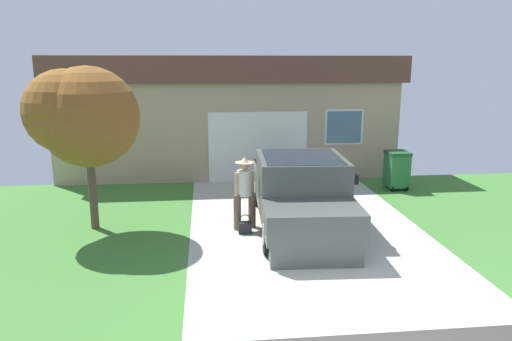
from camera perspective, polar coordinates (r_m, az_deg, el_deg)
name	(u,v)px	position (r m, az deg, el deg)	size (l,w,h in m)	color
pickup_truck	(300,196)	(10.86, 5.30, -3.03)	(2.15, 5.37, 1.66)	#4A514B
person_with_hat	(245,190)	(10.71, -1.37, -2.30)	(0.51, 0.42, 1.64)	brown
handbag	(245,227)	(10.65, -1.33, -6.72)	(0.29, 0.21, 0.42)	#232328
house_with_garage	(226,109)	(18.14, -3.64, 7.34)	(11.23, 7.03, 3.87)	tan
front_yard_tree	(81,115)	(10.76, -20.13, 6.20)	(2.37, 2.13, 3.63)	brown
wheeled_trash_bin	(397,169)	(14.71, 16.41, 0.20)	(0.60, 0.72, 1.13)	#286B38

